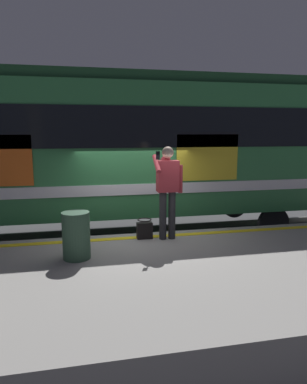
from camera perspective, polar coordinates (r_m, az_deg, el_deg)
ground_plane at (r=7.44m, az=-2.31°, el=-13.13°), size 24.77×24.77×0.00m
platform at (r=5.51m, az=1.19°, el=-16.85°), size 14.23×3.92×0.86m
safety_line at (r=6.86m, az=-1.94°, el=-7.46°), size 13.94×0.16×0.01m
track_rail_near at (r=8.83m, az=-3.98°, el=-8.80°), size 18.49×0.08×0.16m
track_rail_far at (r=10.19m, az=-5.09°, el=-6.25°), size 18.49×0.08×0.16m
train_carriage at (r=9.02m, az=-8.34°, el=7.73°), size 13.09×2.94×4.09m
passenger at (r=6.55m, az=2.34°, el=1.19°), size 0.57×0.55×1.78m
handbag at (r=6.74m, az=-1.49°, el=-6.21°), size 0.30×0.28×0.39m
trash_bin at (r=5.80m, az=-12.65°, el=-7.01°), size 0.45×0.45×0.78m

